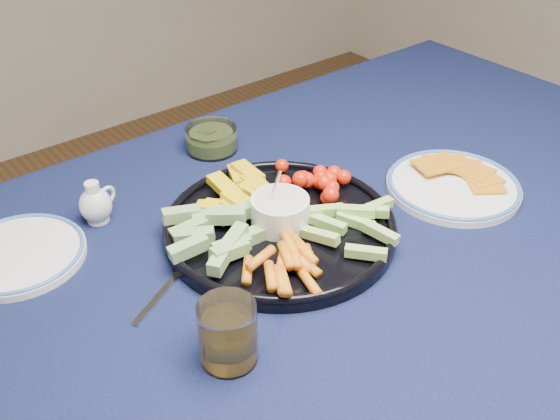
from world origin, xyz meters
TOP-DOWN VIEW (x-y plane):
  - dining_table at (0.00, 0.00)m, footprint 1.67×1.07m
  - crudite_platter at (-0.08, 0.09)m, footprint 0.38×0.38m
  - creamer_pitcher at (-0.29, 0.31)m, footprint 0.07×0.05m
  - pickle_bowl at (-0.01, 0.39)m, footprint 0.10×0.10m
  - cheese_plate at (0.25, -0.01)m, footprint 0.24×0.24m
  - juice_tumbler at (-0.30, -0.08)m, footprint 0.08×0.08m
  - fork_left at (-0.28, 0.09)m, footprint 0.16×0.10m
  - fork_right at (0.22, -0.03)m, footprint 0.14×0.07m
  - side_plate_extra at (-0.44, 0.29)m, footprint 0.21×0.21m

SIDE VIEW (x-z plane):
  - dining_table at x=0.00m, z-range 0.29..1.03m
  - fork_right at x=0.22m, z-range 0.75..0.75m
  - fork_left at x=-0.28m, z-range 0.75..0.75m
  - side_plate_extra at x=-0.44m, z-range 0.75..0.76m
  - cheese_plate at x=0.25m, z-range 0.74..0.77m
  - pickle_bowl at x=-0.01m, z-range 0.74..0.79m
  - crudite_platter at x=-0.08m, z-range 0.71..0.83m
  - creamer_pitcher at x=-0.29m, z-range 0.74..0.82m
  - juice_tumbler at x=-0.30m, z-range 0.74..0.83m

